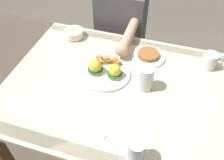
{
  "coord_description": "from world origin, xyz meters",
  "views": [
    {
      "loc": [
        0.23,
        -0.84,
        1.68
      ],
      "look_at": [
        -0.04,
        0.0,
        0.78
      ],
      "focal_mm": 39.35,
      "sensor_mm": 36.0,
      "label": 1
    }
  ],
  "objects_px": {
    "fork": "(95,128)",
    "diner_person": "(120,32)",
    "fruit_bowl": "(74,33)",
    "water_glass_near": "(145,79)",
    "coffee_mug": "(210,61)",
    "water_glass_far": "(136,153)",
    "eggs_benedict_plate": "(105,71)",
    "side_plate": "(148,56)",
    "dining_table": "(119,100)"
  },
  "relations": [
    {
      "from": "eggs_benedict_plate",
      "to": "water_glass_near",
      "type": "bearing_deg",
      "value": -7.45
    },
    {
      "from": "coffee_mug",
      "to": "diner_person",
      "type": "height_order",
      "value": "diner_person"
    },
    {
      "from": "coffee_mug",
      "to": "water_glass_far",
      "type": "height_order",
      "value": "water_glass_far"
    },
    {
      "from": "fruit_bowl",
      "to": "water_glass_far",
      "type": "xyz_separation_m",
      "value": [
        0.57,
        -0.7,
        0.03
      ]
    },
    {
      "from": "dining_table",
      "to": "water_glass_near",
      "type": "height_order",
      "value": "water_glass_near"
    },
    {
      "from": "dining_table",
      "to": "fruit_bowl",
      "type": "height_order",
      "value": "fruit_bowl"
    },
    {
      "from": "fruit_bowl",
      "to": "diner_person",
      "type": "height_order",
      "value": "diner_person"
    },
    {
      "from": "eggs_benedict_plate",
      "to": "water_glass_near",
      "type": "xyz_separation_m",
      "value": [
        0.22,
        -0.03,
        0.03
      ]
    },
    {
      "from": "dining_table",
      "to": "fruit_bowl",
      "type": "xyz_separation_m",
      "value": [
        -0.4,
        0.33,
        0.14
      ]
    },
    {
      "from": "coffee_mug",
      "to": "water_glass_near",
      "type": "distance_m",
      "value": 0.4
    },
    {
      "from": "fruit_bowl",
      "to": "side_plate",
      "type": "bearing_deg",
      "value": -6.41
    },
    {
      "from": "coffee_mug",
      "to": "fork",
      "type": "height_order",
      "value": "coffee_mug"
    },
    {
      "from": "fruit_bowl",
      "to": "water_glass_near",
      "type": "relative_size",
      "value": 0.89
    },
    {
      "from": "fruit_bowl",
      "to": "diner_person",
      "type": "bearing_deg",
      "value": 49.06
    },
    {
      "from": "eggs_benedict_plate",
      "to": "fork",
      "type": "height_order",
      "value": "eggs_benedict_plate"
    },
    {
      "from": "fruit_bowl",
      "to": "eggs_benedict_plate",
      "type": "bearing_deg",
      "value": -41.47
    },
    {
      "from": "side_plate",
      "to": "eggs_benedict_plate",
      "type": "bearing_deg",
      "value": -132.7
    },
    {
      "from": "eggs_benedict_plate",
      "to": "side_plate",
      "type": "height_order",
      "value": "eggs_benedict_plate"
    },
    {
      "from": "water_glass_far",
      "to": "coffee_mug",
      "type": "bearing_deg",
      "value": 68.4
    },
    {
      "from": "water_glass_far",
      "to": "diner_person",
      "type": "height_order",
      "value": "diner_person"
    },
    {
      "from": "water_glass_near",
      "to": "fork",
      "type": "bearing_deg",
      "value": -116.61
    },
    {
      "from": "eggs_benedict_plate",
      "to": "dining_table",
      "type": "bearing_deg",
      "value": -34.91
    },
    {
      "from": "coffee_mug",
      "to": "side_plate",
      "type": "bearing_deg",
      "value": -177.14
    },
    {
      "from": "water_glass_near",
      "to": "diner_person",
      "type": "bearing_deg",
      "value": 117.57
    },
    {
      "from": "fruit_bowl",
      "to": "coffee_mug",
      "type": "xyz_separation_m",
      "value": [
        0.83,
        -0.04,
        0.02
      ]
    },
    {
      "from": "water_glass_far",
      "to": "diner_person",
      "type": "relative_size",
      "value": 0.11
    },
    {
      "from": "fruit_bowl",
      "to": "water_glass_far",
      "type": "bearing_deg",
      "value": -50.64
    },
    {
      "from": "coffee_mug",
      "to": "eggs_benedict_plate",
      "type": "bearing_deg",
      "value": -156.95
    },
    {
      "from": "coffee_mug",
      "to": "side_plate",
      "type": "relative_size",
      "value": 0.56
    },
    {
      "from": "fruit_bowl",
      "to": "side_plate",
      "type": "height_order",
      "value": "fruit_bowl"
    },
    {
      "from": "fruit_bowl",
      "to": "water_glass_far",
      "type": "relative_size",
      "value": 0.95
    },
    {
      "from": "fork",
      "to": "diner_person",
      "type": "xyz_separation_m",
      "value": [
        -0.13,
        0.88,
        -0.09
      ]
    },
    {
      "from": "dining_table",
      "to": "side_plate",
      "type": "bearing_deg",
      "value": 70.9
    },
    {
      "from": "coffee_mug",
      "to": "fork",
      "type": "distance_m",
      "value": 0.74
    },
    {
      "from": "eggs_benedict_plate",
      "to": "water_glass_near",
      "type": "height_order",
      "value": "water_glass_near"
    },
    {
      "from": "dining_table",
      "to": "fork",
      "type": "height_order",
      "value": "fork"
    },
    {
      "from": "coffee_mug",
      "to": "water_glass_far",
      "type": "xyz_separation_m",
      "value": [
        -0.26,
        -0.66,
        0.0
      ]
    },
    {
      "from": "fruit_bowl",
      "to": "water_glass_near",
      "type": "bearing_deg",
      "value": -29.33
    },
    {
      "from": "fork",
      "to": "diner_person",
      "type": "distance_m",
      "value": 0.89
    },
    {
      "from": "dining_table",
      "to": "water_glass_far",
      "type": "relative_size",
      "value": 9.46
    },
    {
      "from": "water_glass_near",
      "to": "diner_person",
      "type": "relative_size",
      "value": 0.12
    },
    {
      "from": "dining_table",
      "to": "side_plate",
      "type": "height_order",
      "value": "side_plate"
    },
    {
      "from": "fruit_bowl",
      "to": "water_glass_far",
      "type": "height_order",
      "value": "water_glass_far"
    },
    {
      "from": "fruit_bowl",
      "to": "water_glass_far",
      "type": "distance_m",
      "value": 0.9
    },
    {
      "from": "dining_table",
      "to": "coffee_mug",
      "type": "height_order",
      "value": "coffee_mug"
    },
    {
      "from": "dining_table",
      "to": "diner_person",
      "type": "bearing_deg",
      "value": 105.49
    },
    {
      "from": "eggs_benedict_plate",
      "to": "water_glass_far",
      "type": "relative_size",
      "value": 2.13
    },
    {
      "from": "fruit_bowl",
      "to": "side_plate",
      "type": "xyz_separation_m",
      "value": [
        0.49,
        -0.06,
        -0.02
      ]
    },
    {
      "from": "dining_table",
      "to": "diner_person",
      "type": "relative_size",
      "value": 1.05
    },
    {
      "from": "fork",
      "to": "water_glass_near",
      "type": "distance_m",
      "value": 0.36
    }
  ]
}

